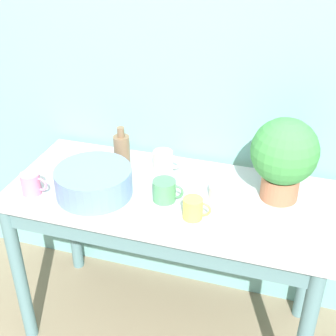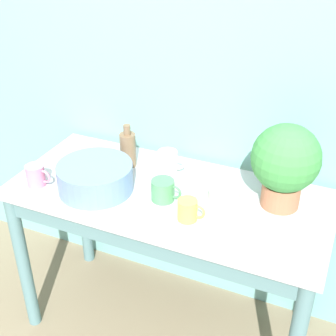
{
  "view_description": "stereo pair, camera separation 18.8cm",
  "coord_description": "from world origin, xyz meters",
  "px_view_note": "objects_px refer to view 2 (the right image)",
  "views": [
    {
      "loc": [
        0.47,
        -1.24,
        1.88
      ],
      "look_at": [
        0.0,
        0.31,
        0.91
      ],
      "focal_mm": 50.0,
      "sensor_mm": 36.0,
      "label": 1
    },
    {
      "loc": [
        0.65,
        -1.18,
        1.88
      ],
      "look_at": [
        0.0,
        0.31,
        0.91
      ],
      "focal_mm": 50.0,
      "sensor_mm": 36.0,
      "label": 2
    }
  ],
  "objects_px": {
    "potted_plant": "(285,162)",
    "mug_cream": "(168,162)",
    "mug_yellow": "(188,210)",
    "bowl_small_cream": "(224,195)",
    "bowl_wash_large": "(95,177)",
    "mug_green": "(163,190)",
    "mug_pink": "(36,175)",
    "bottle_tall": "(128,149)"
  },
  "relations": [
    {
      "from": "potted_plant",
      "to": "bowl_wash_large",
      "type": "distance_m",
      "value": 0.77
    },
    {
      "from": "bowl_small_cream",
      "to": "bottle_tall",
      "type": "bearing_deg",
      "value": 168.59
    },
    {
      "from": "bottle_tall",
      "to": "mug_yellow",
      "type": "height_order",
      "value": "bottle_tall"
    },
    {
      "from": "mug_green",
      "to": "bowl_wash_large",
      "type": "bearing_deg",
      "value": -171.49
    },
    {
      "from": "mug_green",
      "to": "mug_yellow",
      "type": "xyz_separation_m",
      "value": [
        0.14,
        -0.08,
        -0.0
      ]
    },
    {
      "from": "mug_pink",
      "to": "bowl_small_cream",
      "type": "relative_size",
      "value": 0.91
    },
    {
      "from": "potted_plant",
      "to": "bowl_small_cream",
      "type": "relative_size",
      "value": 2.73
    },
    {
      "from": "mug_cream",
      "to": "mug_green",
      "type": "height_order",
      "value": "mug_cream"
    },
    {
      "from": "potted_plant",
      "to": "mug_green",
      "type": "height_order",
      "value": "potted_plant"
    },
    {
      "from": "bowl_wash_large",
      "to": "mug_yellow",
      "type": "xyz_separation_m",
      "value": [
        0.43,
        -0.04,
        -0.01
      ]
    },
    {
      "from": "mug_yellow",
      "to": "mug_pink",
      "type": "bearing_deg",
      "value": -177.47
    },
    {
      "from": "bowl_wash_large",
      "to": "bottle_tall",
      "type": "bearing_deg",
      "value": 82.03
    },
    {
      "from": "mug_cream",
      "to": "bowl_small_cream",
      "type": "height_order",
      "value": "mug_cream"
    },
    {
      "from": "mug_pink",
      "to": "bowl_wash_large",
      "type": "bearing_deg",
      "value": 15.87
    },
    {
      "from": "potted_plant",
      "to": "mug_cream",
      "type": "height_order",
      "value": "potted_plant"
    },
    {
      "from": "mug_cream",
      "to": "mug_pink",
      "type": "xyz_separation_m",
      "value": [
        -0.47,
        -0.32,
        -0.0
      ]
    },
    {
      "from": "mug_pink",
      "to": "bottle_tall",
      "type": "bearing_deg",
      "value": 47.06
    },
    {
      "from": "mug_yellow",
      "to": "bowl_small_cream",
      "type": "distance_m",
      "value": 0.19
    },
    {
      "from": "mug_cream",
      "to": "bowl_wash_large",
      "type": "bearing_deg",
      "value": -130.91
    },
    {
      "from": "mug_cream",
      "to": "bowl_small_cream",
      "type": "relative_size",
      "value": 0.98
    },
    {
      "from": "mug_yellow",
      "to": "potted_plant",
      "type": "bearing_deg",
      "value": 38.49
    },
    {
      "from": "mug_yellow",
      "to": "bowl_small_cream",
      "type": "bearing_deg",
      "value": 63.15
    },
    {
      "from": "mug_green",
      "to": "mug_cream",
      "type": "bearing_deg",
      "value": 108.58
    },
    {
      "from": "bottle_tall",
      "to": "bowl_small_cream",
      "type": "bearing_deg",
      "value": -11.41
    },
    {
      "from": "mug_green",
      "to": "mug_pink",
      "type": "bearing_deg",
      "value": -168.04
    },
    {
      "from": "mug_cream",
      "to": "mug_pink",
      "type": "relative_size",
      "value": 1.08
    },
    {
      "from": "potted_plant",
      "to": "mug_yellow",
      "type": "relative_size",
      "value": 3.14
    },
    {
      "from": "bottle_tall",
      "to": "mug_green",
      "type": "xyz_separation_m",
      "value": [
        0.26,
        -0.19,
        -0.04
      ]
    },
    {
      "from": "bowl_wash_large",
      "to": "mug_green",
      "type": "bearing_deg",
      "value": 8.51
    },
    {
      "from": "mug_green",
      "to": "mug_pink",
      "type": "distance_m",
      "value": 0.55
    },
    {
      "from": "potted_plant",
      "to": "bottle_tall",
      "type": "relative_size",
      "value": 1.72
    },
    {
      "from": "mug_green",
      "to": "mug_yellow",
      "type": "relative_size",
      "value": 1.17
    },
    {
      "from": "bowl_wash_large",
      "to": "bowl_small_cream",
      "type": "height_order",
      "value": "bowl_wash_large"
    },
    {
      "from": "potted_plant",
      "to": "mug_pink",
      "type": "distance_m",
      "value": 1.03
    },
    {
      "from": "mug_yellow",
      "to": "mug_pink",
      "type": "xyz_separation_m",
      "value": [
        -0.68,
        -0.03,
        0.0
      ]
    },
    {
      "from": "bottle_tall",
      "to": "mug_yellow",
      "type": "distance_m",
      "value": 0.48
    },
    {
      "from": "bowl_wash_large",
      "to": "mug_cream",
      "type": "xyz_separation_m",
      "value": [
        0.22,
        0.25,
        -0.01
      ]
    },
    {
      "from": "bowl_wash_large",
      "to": "mug_pink",
      "type": "xyz_separation_m",
      "value": [
        -0.25,
        -0.07,
        -0.01
      ]
    },
    {
      "from": "bowl_wash_large",
      "to": "mug_pink",
      "type": "bearing_deg",
      "value": -164.13
    },
    {
      "from": "bowl_wash_large",
      "to": "mug_cream",
      "type": "height_order",
      "value": "bowl_wash_large"
    },
    {
      "from": "potted_plant",
      "to": "mug_yellow",
      "type": "distance_m",
      "value": 0.41
    },
    {
      "from": "bottle_tall",
      "to": "mug_yellow",
      "type": "xyz_separation_m",
      "value": [
        0.4,
        -0.27,
        -0.04
      ]
    }
  ]
}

